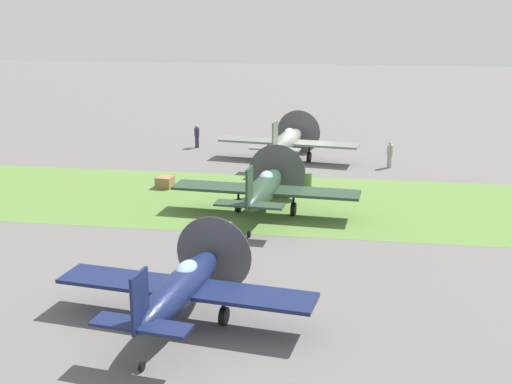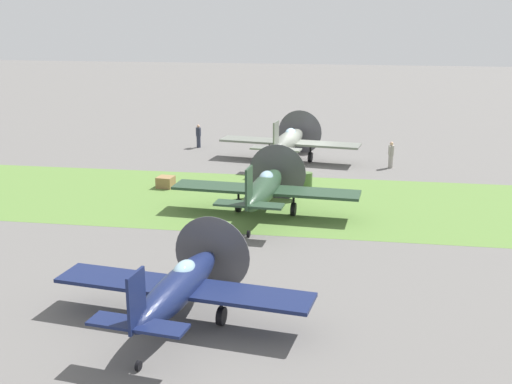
% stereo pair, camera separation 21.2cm
% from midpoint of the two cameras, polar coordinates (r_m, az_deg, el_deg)
% --- Properties ---
extents(ground_plane, '(160.00, 160.00, 0.00)m').
position_cam_midpoint_polar(ground_plane, '(44.09, 4.56, 2.53)').
color(ground_plane, '#605E5B').
extents(grass_verge, '(120.00, 11.00, 0.01)m').
position_cam_midpoint_polar(grass_verge, '(35.17, 3.29, -0.88)').
color(grass_verge, '#567A38').
rests_on(grass_verge, ground).
extents(airplane_lead, '(9.66, 7.68, 3.42)m').
position_cam_midpoint_polar(airplane_lead, '(44.14, 3.00, 4.47)').
color(airplane_lead, slate).
rests_on(airplane_lead, ground).
extents(airplane_wingman, '(9.52, 7.52, 3.39)m').
position_cam_midpoint_polar(airplane_wingman, '(32.45, 0.92, 0.32)').
color(airplane_wingman, '#233D28').
rests_on(airplane_wingman, ground).
extents(airplane_trail, '(8.88, 7.05, 3.14)m').
position_cam_midpoint_polar(airplane_trail, '(21.62, -6.39, -8.20)').
color(airplane_trail, '#141E47').
rests_on(airplane_trail, ground).
extents(ground_crew_chief, '(0.38, 0.57, 1.73)m').
position_cam_midpoint_polar(ground_crew_chief, '(48.94, -4.91, 4.94)').
color(ground_crew_chief, '#2D3342').
rests_on(ground_crew_chief, ground).
extents(ground_crew_mechanic, '(0.38, 0.58, 1.73)m').
position_cam_midpoint_polar(ground_crew_mechanic, '(43.36, 11.83, 3.25)').
color(ground_crew_mechanic, '#9E998E').
rests_on(ground_crew_mechanic, ground).
extents(fuel_drum, '(0.60, 0.60, 0.90)m').
position_cam_midpoint_polar(fuel_drum, '(37.93, 4.64, 1.04)').
color(fuel_drum, '#476633').
rests_on(fuel_drum, ground).
extents(supply_crate, '(1.00, 1.00, 0.64)m').
position_cam_midpoint_polar(supply_crate, '(38.25, -7.73, 0.87)').
color(supply_crate, olive).
rests_on(supply_crate, ground).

